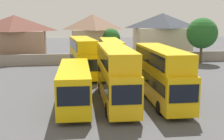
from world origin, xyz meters
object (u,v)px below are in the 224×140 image
bus_2 (115,72)px  house_terrace_centre (93,36)px  bus_3 (161,72)px  tree_left_of_lot (111,38)px  house_terrace_right (162,35)px  tree_behind_wall (202,33)px  bus_4 (83,55)px  bus_1 (74,84)px  house_terrace_left (15,38)px  bus_5 (111,55)px

bus_2 → house_terrace_centre: house_terrace_centre is taller
bus_3 → tree_left_of_lot: bearing=-176.3°
house_terrace_right → tree_behind_wall: 9.13m
bus_4 → bus_1: bearing=-10.5°
bus_3 → house_terrace_left: house_terrace_left is taller
bus_2 → house_terrace_left: (-13.49, 29.12, 1.29)m
bus_2 → tree_behind_wall: bearing=140.7°
bus_2 → bus_3: bus_2 is taller
house_terrace_left → bus_1: bearing=-71.6°
bus_1 → tree_left_of_lot: size_ratio=1.85×
bus_5 → house_terrace_centre: 15.48m
house_terrace_centre → tree_behind_wall: size_ratio=1.08×
bus_3 → bus_5: (-2.63, 13.47, -0.12)m
bus_5 → tree_left_of_lot: 12.27m
bus_2 → tree_behind_wall: (18.21, 20.86, 2.23)m
house_terrace_centre → bus_3: bearing=-82.7°
house_terrace_right → tree_behind_wall: size_ratio=1.39×
house_terrace_left → house_terrace_right: size_ratio=1.02×
bus_4 → house_terrace_left: (-11.28, 16.01, 1.34)m
house_terrace_centre → house_terrace_right: size_ratio=0.78×
tree_left_of_lot → bus_4: bearing=-114.4°
tree_behind_wall → house_terrace_left: bearing=165.4°
bus_5 → house_terrace_left: (-15.08, 15.82, 1.48)m
bus_3 → house_terrace_centre: (-3.68, 28.83, 1.44)m
bus_1 → bus_2: size_ratio=0.91×
house_terrace_left → tree_behind_wall: house_terrace_left is taller
bus_5 → tree_left_of_lot: size_ratio=1.93×
house_terrace_left → house_terrace_centre: size_ratio=1.32×
house_terrace_left → bus_3: bearing=-58.8°
house_terrace_right → tree_behind_wall: house_terrace_right is taller
bus_3 → bus_4: size_ratio=1.02×
bus_5 → tree_behind_wall: bearing=117.7°
bus_1 → tree_behind_wall: bearing=136.1°
tree_behind_wall → bus_2: bearing=-131.1°
bus_5 → tree_behind_wall: 18.42m
bus_5 → bus_2: bearing=-3.6°
bus_2 → house_terrace_left: size_ratio=1.09×
bus_1 → bus_4: 13.50m
bus_1 → tree_left_of_lot: tree_left_of_lot is taller
bus_3 → bus_5: 13.72m
bus_2 → house_terrace_centre: size_ratio=1.44×
house_terrace_centre → tree_behind_wall: (17.67, -7.81, 0.85)m
tree_behind_wall → bus_1: bearing=-136.1°
house_terrace_left → house_terrace_right: bearing=-0.5°
bus_1 → house_terrace_right: bearing=150.9°
bus_5 → house_terrace_right: bearing=144.9°
house_terrace_centre → tree_left_of_lot: (2.81, -3.31, -0.12)m
bus_2 → bus_5: (1.59, 13.30, -0.19)m
house_terrace_centre → bus_2: bearing=-91.1°
tree_left_of_lot → bus_2: bearing=-97.5°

